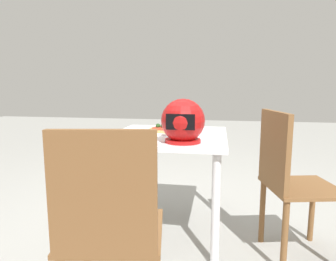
% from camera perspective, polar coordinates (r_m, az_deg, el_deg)
% --- Properties ---
extents(ground_plane, '(14.00, 14.00, 0.00)m').
position_cam_1_polar(ground_plane, '(2.27, 0.08, -18.66)').
color(ground_plane, '#9E9E99').
extents(dining_table, '(0.80, 0.88, 0.71)m').
position_cam_1_polar(dining_table, '(2.07, 0.09, -3.50)').
color(dining_table, white).
rests_on(dining_table, ground).
extents(pizza_plate, '(0.33, 0.33, 0.01)m').
position_cam_1_polar(pizza_plate, '(2.13, -0.09, -0.19)').
color(pizza_plate, white).
rests_on(pizza_plate, dining_table).
extents(pizza, '(0.26, 0.26, 0.06)m').
position_cam_1_polar(pizza, '(2.13, -0.02, 0.33)').
color(pizza, tan).
rests_on(pizza, pizza_plate).
extents(motorcycle_helmet, '(0.26, 0.26, 0.26)m').
position_cam_1_polar(motorcycle_helmet, '(1.74, 2.92, 1.73)').
color(motorcycle_helmet, '#B21414').
rests_on(motorcycle_helmet, dining_table).
extents(chair_side, '(0.48, 0.48, 0.90)m').
position_cam_1_polar(chair_side, '(1.91, 22.37, -8.34)').
color(chair_side, brown).
rests_on(chair_side, ground).
extents(chair_far, '(0.46, 0.46, 0.90)m').
position_cam_1_polar(chair_far, '(1.21, -11.29, -17.78)').
color(chair_far, brown).
rests_on(chair_far, ground).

